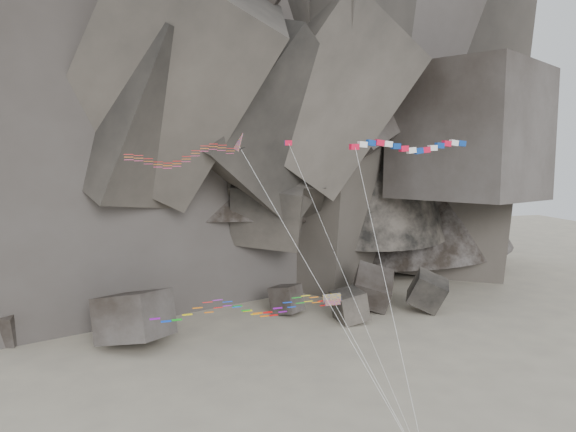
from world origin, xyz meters
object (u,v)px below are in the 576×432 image
object	(u,v)px
delta_kite	(178,155)
parafoil_kite	(241,307)
pennant_kite	(316,210)
banner_kite	(410,147)

from	to	relation	value
delta_kite	parafoil_kite	world-z (taller)	delta_kite
parafoil_kite	pennant_kite	size ratio (longest dim) A/B	0.81
banner_kite	pennant_kite	world-z (taller)	banner_kite
delta_kite	pennant_kite	world-z (taller)	delta_kite
delta_kite	pennant_kite	distance (m)	12.32
pennant_kite	banner_kite	bearing A→B (deg)	10.51
delta_kite	banner_kite	world-z (taller)	delta_kite
parafoil_kite	pennant_kite	distance (m)	9.11
parafoil_kite	banner_kite	bearing A→B (deg)	31.34
banner_kite	delta_kite	bearing A→B (deg)	172.67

